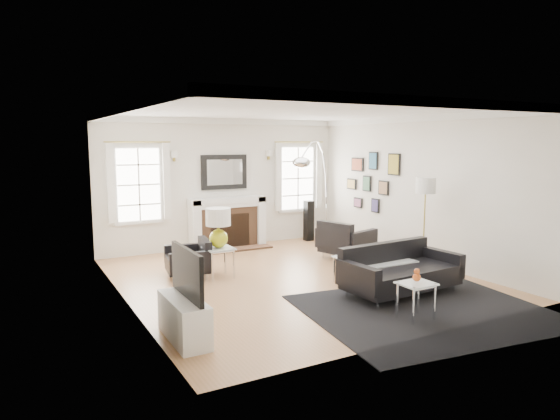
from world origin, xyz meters
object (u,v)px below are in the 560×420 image
armchair_left (190,260)px  gourd_lamp (218,225)px  coffee_table (374,260)px  arc_floor_lamp (315,190)px  armchair_right (344,241)px  fireplace (228,223)px  sofa (398,272)px

armchair_left → gourd_lamp: size_ratio=1.32×
coffee_table → gourd_lamp: 2.65m
arc_floor_lamp → armchair_right: bearing=-82.0°
fireplace → arc_floor_lamp: size_ratio=0.70×
coffee_table → arc_floor_lamp: (0.55, 2.62, 0.90)m
armchair_left → coffee_table: (2.44, -1.90, 0.11)m
armchair_left → arc_floor_lamp: arc_floor_lamp is taller
sofa → armchair_left: sofa is taller
fireplace → coffee_table: bearing=-76.0°
armchair_left → arc_floor_lamp: size_ratio=0.37×
fireplace → armchair_right: bearing=-51.6°
coffee_table → fireplace: bearing=104.0°
armchair_right → arc_floor_lamp: size_ratio=0.47×
armchair_right → fireplace: bearing=128.4°
armchair_right → gourd_lamp: size_ratio=1.67×
armchair_right → gourd_lamp: gourd_lamp is taller
armchair_left → armchair_right: bearing=-3.1°
fireplace → armchair_left: (-1.49, -1.88, -0.25)m
sofa → armchair_right: bearing=74.3°
armchair_right → coffee_table: armchair_right is taller
armchair_right → coffee_table: (-0.67, -1.74, 0.06)m
fireplace → gourd_lamp: 2.43m
fireplace → gourd_lamp: (-1.08, -2.15, 0.37)m
gourd_lamp → fireplace: bearing=63.4°
sofa → gourd_lamp: size_ratio=2.84×
armchair_left → gourd_lamp: gourd_lamp is taller
sofa → armchair_left: bearing=135.5°
fireplace → armchair_left: bearing=-128.4°
coffee_table → gourd_lamp: size_ratio=1.47×
armchair_left → armchair_right: 3.12m
sofa → arc_floor_lamp: arc_floor_lamp is taller
sofa → fireplace: bearing=102.8°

